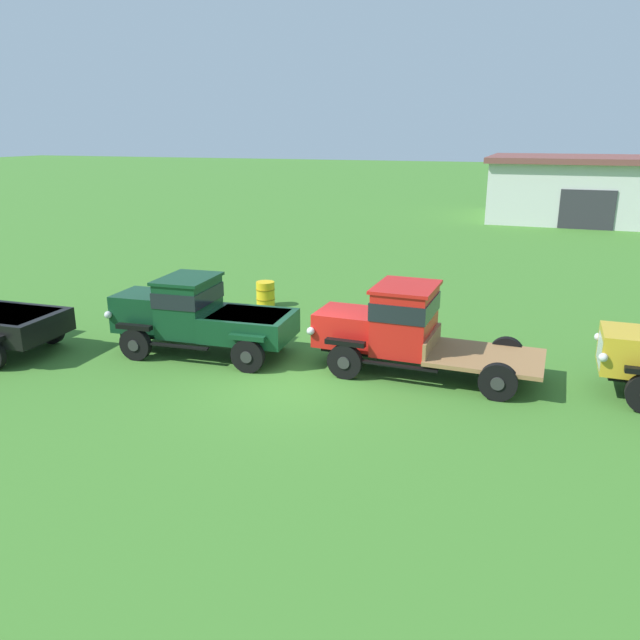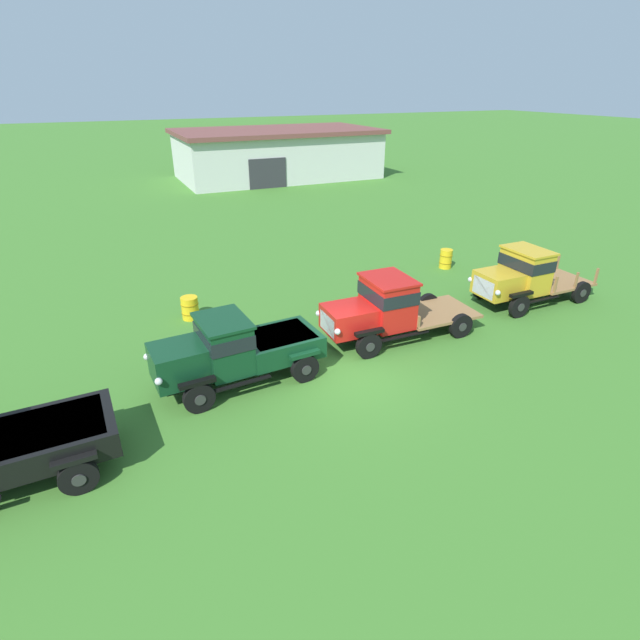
{
  "view_description": "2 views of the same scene",
  "coord_description": "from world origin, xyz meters",
  "px_view_note": "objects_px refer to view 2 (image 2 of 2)",
  "views": [
    {
      "loc": [
        5.26,
        -12.84,
        5.76
      ],
      "look_at": [
        -0.1,
        1.98,
        1.0
      ],
      "focal_mm": 35.0,
      "sensor_mm": 36.0,
      "label": 1
    },
    {
      "loc": [
        -6.25,
        -11.37,
        8.03
      ],
      "look_at": [
        -0.1,
        1.98,
        1.0
      ],
      "focal_mm": 28.0,
      "sensor_mm": 36.0,
      "label": 2
    }
  ],
  "objects_px": {
    "farm_shed": "(277,153)",
    "oil_drum_beside_row": "(446,259)",
    "vintage_truck_far_side": "(522,276)",
    "vintage_truck_midrow_center": "(384,308)",
    "vintage_truck_second_in_line": "(234,349)",
    "oil_drum_near_fence": "(190,308)"
  },
  "relations": [
    {
      "from": "oil_drum_near_fence",
      "to": "vintage_truck_far_side",
      "type": "bearing_deg",
      "value": -18.38
    },
    {
      "from": "vintage_truck_midrow_center",
      "to": "oil_drum_beside_row",
      "type": "bearing_deg",
      "value": 37.58
    },
    {
      "from": "vintage_truck_far_side",
      "to": "oil_drum_beside_row",
      "type": "bearing_deg",
      "value": 89.8
    },
    {
      "from": "farm_shed",
      "to": "vintage_truck_second_in_line",
      "type": "height_order",
      "value": "farm_shed"
    },
    {
      "from": "farm_shed",
      "to": "vintage_truck_second_in_line",
      "type": "relative_size",
      "value": 3.53
    },
    {
      "from": "oil_drum_beside_row",
      "to": "vintage_truck_second_in_line",
      "type": "bearing_deg",
      "value": -154.91
    },
    {
      "from": "vintage_truck_far_side",
      "to": "oil_drum_beside_row",
      "type": "distance_m",
      "value": 4.71
    },
    {
      "from": "vintage_truck_midrow_center",
      "to": "oil_drum_beside_row",
      "type": "relative_size",
      "value": 6.29
    },
    {
      "from": "vintage_truck_second_in_line",
      "to": "vintage_truck_far_side",
      "type": "xyz_separation_m",
      "value": [
        11.86,
        0.9,
        0.08
      ]
    },
    {
      "from": "vintage_truck_far_side",
      "to": "vintage_truck_midrow_center",
      "type": "bearing_deg",
      "value": -176.94
    },
    {
      "from": "vintage_truck_midrow_center",
      "to": "oil_drum_beside_row",
      "type": "height_order",
      "value": "vintage_truck_midrow_center"
    },
    {
      "from": "farm_shed",
      "to": "vintage_truck_far_side",
      "type": "xyz_separation_m",
      "value": [
        -1.53,
        -31.62,
        -0.96
      ]
    },
    {
      "from": "oil_drum_beside_row",
      "to": "vintage_truck_midrow_center",
      "type": "bearing_deg",
      "value": -142.42
    },
    {
      "from": "farm_shed",
      "to": "oil_drum_beside_row",
      "type": "distance_m",
      "value": 27.06
    },
    {
      "from": "vintage_truck_far_side",
      "to": "oil_drum_near_fence",
      "type": "bearing_deg",
      "value": 161.62
    },
    {
      "from": "vintage_truck_midrow_center",
      "to": "oil_drum_near_fence",
      "type": "distance_m",
      "value": 7.23
    },
    {
      "from": "vintage_truck_second_in_line",
      "to": "vintage_truck_far_side",
      "type": "height_order",
      "value": "vintage_truck_far_side"
    },
    {
      "from": "farm_shed",
      "to": "vintage_truck_second_in_line",
      "type": "xyz_separation_m",
      "value": [
        -13.39,
        -32.53,
        -1.05
      ]
    },
    {
      "from": "vintage_truck_second_in_line",
      "to": "oil_drum_near_fence",
      "type": "height_order",
      "value": "vintage_truck_second_in_line"
    },
    {
      "from": "farm_shed",
      "to": "vintage_truck_midrow_center",
      "type": "height_order",
      "value": "farm_shed"
    },
    {
      "from": "farm_shed",
      "to": "oil_drum_beside_row",
      "type": "height_order",
      "value": "farm_shed"
    },
    {
      "from": "farm_shed",
      "to": "oil_drum_beside_row",
      "type": "bearing_deg",
      "value": -93.21
    }
  ]
}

